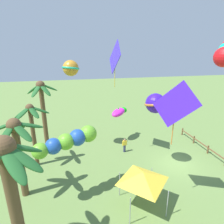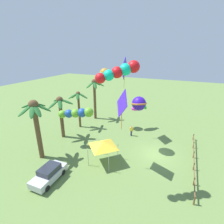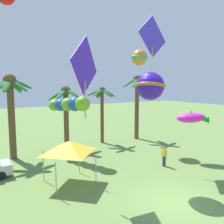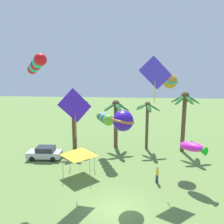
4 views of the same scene
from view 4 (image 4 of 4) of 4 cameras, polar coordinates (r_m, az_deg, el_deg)
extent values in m
plane|color=olive|center=(20.37, 0.90, -21.53)|extent=(120.00, 120.00, 0.00)
cylinder|color=brown|center=(31.92, 0.89, -3.24)|extent=(0.52, 0.52, 5.89)
ellipsoid|color=#1E5623|center=(31.24, 2.52, 1.19)|extent=(1.95, 0.74, 1.29)
ellipsoid|color=#1E5623|center=(32.18, 1.72, 1.79)|extent=(1.37, 2.09, 0.99)
ellipsoid|color=#1E5623|center=(31.81, -0.45, 1.34)|extent=(1.95, 1.35, 1.34)
ellipsoid|color=#1E5623|center=(30.77, -0.45, 1.22)|extent=(1.85, 1.79, 1.11)
ellipsoid|color=#1E5623|center=(30.42, 1.42, 1.22)|extent=(1.25, 2.11, 0.98)
sphere|color=brown|center=(31.29, 0.91, 1.98)|extent=(0.98, 0.98, 0.98)
cylinder|color=brown|center=(31.58, 8.22, -3.51)|extent=(0.38, 0.38, 5.91)
ellipsoid|color=#1E5623|center=(30.99, 9.82, 1.08)|extent=(1.74, 0.68, 1.09)
ellipsoid|color=#1E5623|center=(31.75, 8.43, 1.22)|extent=(0.70, 1.66, 1.25)
ellipsoid|color=#1E5623|center=(31.44, 7.08, 1.45)|extent=(1.72, 1.44, 0.96)
ellipsoid|color=#1E5623|center=(30.53, 7.05, 1.22)|extent=(1.79, 1.35, 0.88)
ellipsoid|color=#1E5623|center=(30.22, 8.69, 0.93)|extent=(0.78, 1.79, 1.01)
sphere|color=brown|center=(30.95, 8.37, 1.78)|extent=(0.72, 0.72, 0.72)
cylinder|color=brown|center=(31.55, 16.44, -2.72)|extent=(0.51, 0.51, 7.16)
ellipsoid|color=#236028|center=(31.03, 18.37, 2.89)|extent=(1.92, 0.79, 1.30)
ellipsoid|color=#236028|center=(31.76, 17.03, 3.09)|extent=(1.20, 1.90, 1.38)
ellipsoid|color=#236028|center=(31.15, 15.25, 3.08)|extent=(1.91, 1.31, 1.33)
ellipsoid|color=#236028|center=(30.29, 15.74, 2.82)|extent=(1.80, 1.60, 1.33)
ellipsoid|color=#236028|center=(30.16, 17.67, 2.84)|extent=(1.17, 2.01, 1.16)
sphere|color=brown|center=(30.88, 16.82, 3.73)|extent=(0.96, 0.96, 0.96)
cylinder|color=brown|center=(31.64, -8.90, -2.61)|extent=(0.57, 0.57, 6.86)
ellipsoid|color=#236028|center=(30.93, -7.34, 3.01)|extent=(2.05, 0.81, 1.13)
ellipsoid|color=#236028|center=(31.54, -7.83, 2.84)|extent=(1.63, 1.76, 1.46)
ellipsoid|color=#236028|center=(31.96, -8.71, 3.36)|extent=(0.64, 2.05, 1.02)
ellipsoid|color=#236028|center=(31.55, -10.40, 2.90)|extent=(1.99, 1.22, 1.32)
ellipsoid|color=#236028|center=(30.73, -10.56, 2.62)|extent=(1.86, 1.59, 1.37)
ellipsoid|color=#236028|center=(30.36, -10.06, 2.54)|extent=(1.28, 1.96, 1.36)
ellipsoid|color=#236028|center=(30.27, -8.33, 2.59)|extent=(1.67, 1.83, 1.34)
sphere|color=brown|center=(30.98, -9.09, 3.56)|extent=(1.09, 1.09, 1.09)
cube|color=#BCBCC1|center=(29.84, -15.56, -9.50)|extent=(3.95, 1.82, 0.70)
cube|color=#282D38|center=(29.57, -15.35, -8.38)|extent=(2.07, 1.56, 0.56)
cylinder|color=black|center=(29.67, -18.26, -10.41)|extent=(0.61, 0.20, 0.60)
cylinder|color=black|center=(31.02, -17.22, -9.36)|extent=(0.61, 0.20, 0.60)
cylinder|color=black|center=(28.90, -13.71, -10.75)|extent=(0.61, 0.20, 0.60)
cylinder|color=black|center=(30.29, -12.86, -9.64)|extent=(0.61, 0.20, 0.60)
cylinder|color=#2D3351|center=(24.00, 10.51, -15.10)|extent=(0.26, 0.26, 0.84)
cube|color=yellow|center=(23.70, 10.58, -13.61)|extent=(0.25, 0.39, 0.54)
sphere|color=#A37556|center=(23.55, 10.61, -12.79)|extent=(0.21, 0.21, 0.21)
cylinder|color=yellow|center=(23.52, 10.65, -13.96)|extent=(0.09, 0.09, 0.52)
cylinder|color=yellow|center=(23.93, 10.49, -13.49)|extent=(0.09, 0.09, 0.52)
cylinder|color=#9E9EA3|center=(24.19, -11.45, -13.27)|extent=(0.06, 0.06, 2.10)
cylinder|color=#9E9EA3|center=(23.63, -5.20, -13.70)|extent=(0.06, 0.06, 2.10)
cylinder|color=#9E9EA3|center=(26.48, -9.86, -10.95)|extent=(0.06, 0.06, 2.10)
cylinder|color=#9E9EA3|center=(25.97, -4.19, -11.26)|extent=(0.06, 0.06, 2.10)
pyramid|color=yellow|center=(24.49, -7.77, -9.20)|extent=(2.86, 2.86, 0.75)
cube|color=#4B33E5|center=(22.69, 10.17, 9.06)|extent=(3.10, 0.43, 3.09)
cylinder|color=gold|center=(22.84, 10.01, 4.62)|extent=(0.07, 0.07, 2.02)
ellipsoid|color=#F026D5|center=(23.19, 18.17, -7.72)|extent=(2.50, 2.52, 1.03)
cone|color=#0CB413|center=(22.73, 20.40, -8.50)|extent=(1.09, 1.09, 0.80)
cone|color=#0CB413|center=(23.07, 18.23, -6.82)|extent=(0.66, 0.66, 0.48)
sphere|color=red|center=(19.82, -16.49, 11.74)|extent=(0.99, 0.99, 0.99)
sphere|color=#0ECDA5|center=(20.45, -16.96, 11.13)|extent=(0.95, 0.95, 0.95)
sphere|color=red|center=(21.09, -17.41, 10.56)|extent=(0.91, 0.91, 0.91)
sphere|color=#0ECDA5|center=(21.74, -17.83, 10.03)|extent=(0.87, 0.87, 0.87)
sphere|color=red|center=(22.38, -18.22, 9.52)|extent=(0.83, 0.83, 0.83)
cube|color=#491FD8|center=(21.14, -8.69, 1.48)|extent=(2.54, 2.04, 3.16)
cylinder|color=orange|center=(21.53, -8.55, -3.30)|extent=(0.07, 0.07, 2.08)
sphere|color=#C78625|center=(26.96, 13.48, 7.03)|extent=(1.56, 1.56, 1.56)
torus|color=#21B487|center=(26.96, 13.48, 7.03)|extent=(2.43, 2.43, 0.44)
sphere|color=#3716B3|center=(20.16, 2.62, -2.07)|extent=(1.76, 1.76, 1.76)
torus|color=#B46729|center=(20.16, 2.62, -2.07)|extent=(2.70, 2.70, 0.57)
sphere|color=#66B42B|center=(26.58, -0.85, -1.91)|extent=(1.26, 1.26, 1.26)
sphere|color=#1F4DA8|center=(27.42, -1.35, -1.66)|extent=(1.21, 1.21, 1.21)
sphere|color=#66B42B|center=(28.27, -1.83, -1.42)|extent=(1.16, 1.16, 1.16)
sphere|color=#1F4DA8|center=(29.11, -2.27, -1.19)|extent=(1.11, 1.11, 1.11)
sphere|color=#66B42B|center=(29.96, -2.69, -0.98)|extent=(1.06, 1.06, 1.06)
camera|label=1|loc=(30.93, -25.40, 9.89)|focal=30.18mm
camera|label=2|loc=(24.85, -50.46, 10.79)|focal=27.04mm
camera|label=3|loc=(14.33, -42.99, -10.78)|focal=36.46mm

